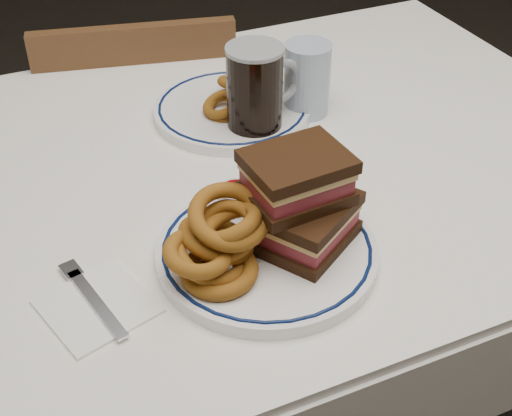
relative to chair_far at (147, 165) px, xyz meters
name	(u,v)px	position (x,y,z in m)	size (l,w,h in m)	color
dining_table	(227,218)	(0.00, -0.49, 0.20)	(1.27, 0.87, 0.75)	white
chair_far	(147,165)	(0.00, 0.00, 0.00)	(0.45, 0.45, 0.82)	#3F2514
main_plate	(267,251)	(-0.03, -0.71, 0.31)	(0.28, 0.28, 0.02)	white
reuben_sandwich	(302,200)	(0.02, -0.71, 0.38)	(0.15, 0.14, 0.12)	black
onion_rings_main	(218,242)	(-0.10, -0.71, 0.36)	(0.14, 0.13, 0.10)	#6E350E
ketchup_ramekin	(237,196)	(-0.03, -0.61, 0.34)	(0.05, 0.05, 0.03)	silver
beer_mug	(256,91)	(0.08, -0.42, 0.38)	(0.13, 0.09, 0.15)	black
water_glass	(307,79)	(0.18, -0.40, 0.36)	(0.08, 0.08, 0.12)	#A2B6D1
far_plate	(232,110)	(0.07, -0.36, 0.31)	(0.26, 0.26, 0.02)	white
onion_rings_far	(231,97)	(0.07, -0.36, 0.34)	(0.13, 0.11, 0.06)	#6E350E
napkin_fork	(96,304)	(-0.25, -0.70, 0.31)	(0.14, 0.16, 0.01)	white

